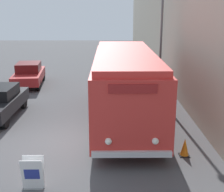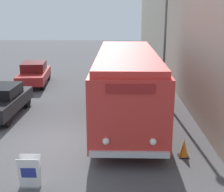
# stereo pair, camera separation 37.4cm
# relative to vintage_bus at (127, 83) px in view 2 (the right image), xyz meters

# --- Properties ---
(ground_plane) EXTENTS (80.00, 80.00, 0.00)m
(ground_plane) POSITION_rel_vintage_bus_xyz_m (-2.48, -2.52, -1.79)
(ground_plane) COLOR #4C4C4F
(building_wall_right) EXTENTS (0.30, 60.00, 7.15)m
(building_wall_right) POSITION_rel_vintage_bus_xyz_m (3.34, 7.48, 1.79)
(building_wall_right) COLOR #B2A893
(building_wall_right) RESTS_ON ground_plane
(vintage_bus) EXTENTS (2.69, 9.29, 3.19)m
(vintage_bus) POSITION_rel_vintage_bus_xyz_m (0.00, 0.00, 0.00)
(vintage_bus) COLOR black
(vintage_bus) RESTS_ON ground_plane
(sign_board) EXTENTS (0.62, 0.36, 0.96)m
(sign_board) POSITION_rel_vintage_bus_xyz_m (-2.90, -5.62, -1.32)
(sign_board) COLOR gray
(sign_board) RESTS_ON ground_plane
(streetlamp) EXTENTS (0.36, 0.36, 7.02)m
(streetlamp) POSITION_rel_vintage_bus_xyz_m (2.19, 3.84, 2.71)
(streetlamp) COLOR #595E60
(streetlamp) RESTS_ON ground_plane
(parked_car_near) EXTENTS (1.89, 4.27, 1.48)m
(parked_car_near) POSITION_rel_vintage_bus_xyz_m (-5.96, 0.56, -1.02)
(parked_car_near) COLOR black
(parked_car_near) RESTS_ON ground_plane
(parked_car_mid) EXTENTS (2.16, 4.39, 1.52)m
(parked_car_mid) POSITION_rel_vintage_bus_xyz_m (-6.08, 6.94, -1.02)
(parked_car_mid) COLOR black
(parked_car_mid) RESTS_ON ground_plane
(traffic_cone) EXTENTS (0.36, 0.36, 0.64)m
(traffic_cone) POSITION_rel_vintage_bus_xyz_m (1.94, -3.60, -1.47)
(traffic_cone) COLOR black
(traffic_cone) RESTS_ON ground_plane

